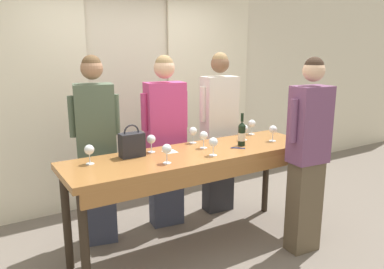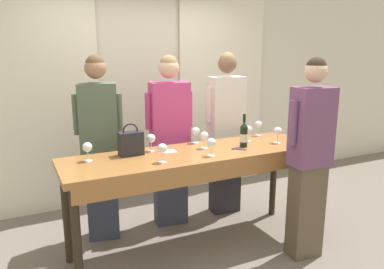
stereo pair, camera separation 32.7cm
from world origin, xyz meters
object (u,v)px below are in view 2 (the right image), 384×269
Objects in this scene: guest_cream_sweater at (226,132)px; wine_glass_back_mid at (162,149)px; wine_bottle at (244,135)px; handbag at (131,143)px; wine_glass_front_left at (204,136)px; wine_glass_back_right at (258,125)px; host_pouring at (310,157)px; wine_glass_front_right at (196,132)px; tasting_bar at (196,163)px; wine_glass_center_mid at (278,132)px; guest_olive_jacket at (100,147)px; wine_glass_center_left at (248,130)px; wine_glass_back_left at (87,148)px; guest_pink_top at (170,139)px; wine_glass_center_right at (211,143)px; wine_glass_front_mid at (151,139)px.

wine_glass_back_mid is at bearing -144.43° from guest_cream_sweater.
wine_bottle is at bearing 8.12° from wine_glass_back_mid.
wine_glass_front_left is (0.70, -0.09, 0.01)m from handbag.
wine_glass_back_right is 0.09× the size of host_pouring.
wine_glass_back_right is at bearing -0.72° from wine_glass_front_right.
tasting_bar is 14.82× the size of wine_glass_back_mid.
host_pouring is at bearing -93.88° from wine_glass_back_right.
wine_glass_center_mid is (0.39, -0.02, 0.00)m from wine_bottle.
wine_glass_front_left is (0.13, 0.09, 0.22)m from tasting_bar.
guest_olive_jacket reaches higher than host_pouring.
tasting_bar is 14.82× the size of wine_glass_front_right.
wine_glass_back_mid is (-1.06, -0.29, 0.00)m from wine_glass_center_left.
handbag is (-1.07, 0.21, -0.01)m from wine_bottle.
guest_olive_jacket is at bearing 66.63° from wine_glass_back_left.
wine_glass_back_mid is (0.55, -0.31, 0.00)m from wine_glass_back_left.
guest_pink_top reaches higher than wine_glass_back_right.
wine_glass_back_mid is (-1.29, -0.10, 0.00)m from wine_glass_center_mid.
guest_pink_top is (0.95, 0.47, -0.13)m from wine_glass_back_left.
wine_glass_front_left is 1.08m from wine_glass_back_left.
wine_glass_back_right is (0.02, 0.35, 0.00)m from wine_glass_center_mid.
wine_glass_center_right is at bearing -29.08° from handbag.
handbag is 1.23m from wine_glass_center_left.
tasting_bar is at bearing 20.92° from wine_glass_back_mid.
guest_pink_top is at bearing 26.31° from wine_glass_back_left.
handbag is (-0.56, 0.19, 0.22)m from tasting_bar.
wine_glass_back_right is (1.86, 0.14, 0.00)m from wine_glass_back_left.
wine_glass_front_left is at bearing 169.48° from wine_glass_center_mid.
host_pouring is at bearing -56.11° from wine_bottle.
wine_glass_front_mid is at bearing -46.33° from guest_olive_jacket.
wine_glass_back_left is 0.09× the size of guest_pink_top.
guest_pink_top reaches higher than wine_glass_front_left.
wine_glass_center_left is 1.00× the size of wine_glass_back_right.
wine_glass_center_right is at bearing -42.38° from wine_glass_front_mid.
guest_cream_sweater is at bearing 123.46° from wine_glass_back_right.
wine_glass_front_mid is 0.59m from wine_glass_back_left.
wine_glass_center_mid is at bearing -26.10° from wine_glass_front_right.
host_pouring is (0.72, -0.64, -0.13)m from wine_glass_front_left.
wine_glass_front_right is at bearing 7.93° from wine_glass_back_left.
wine_glass_front_mid is at bearing 148.02° from tasting_bar.
wine_bottle is 0.69m from guest_cream_sweater.
wine_glass_front_left is at bearing -14.89° from wine_glass_front_mid.
wine_glass_back_right is 0.98m from guest_pink_top.
handbag reaches higher than wine_glass_front_mid.
wine_glass_front_mid is 1.28m from wine_glass_center_mid.
wine_glass_center_left is (0.54, 0.05, 0.00)m from wine_glass_front_left.
tasting_bar is 0.27m from wine_glass_front_left.
wine_glass_front_left is 1.00× the size of wine_glass_center_left.
wine_glass_front_right and wine_glass_back_left have the same top height.
wine_glass_back_right is at bearing 3.71° from wine_glass_front_mid.
wine_glass_center_right is 1.00× the size of wine_glass_back_left.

